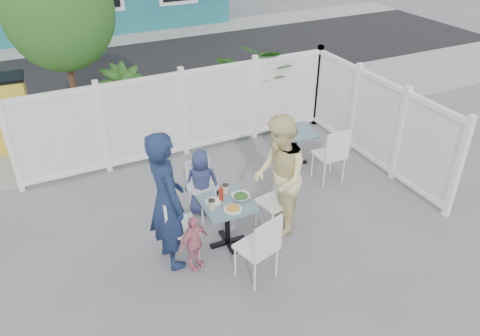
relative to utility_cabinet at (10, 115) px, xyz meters
name	(u,v)px	position (x,y,z in m)	size (l,w,h in m)	color
ground	(236,224)	(2.75, -4.00, -0.69)	(80.00, 80.00, 0.00)	slate
near_sidewalk	(159,124)	(2.75, -0.20, -0.68)	(24.00, 2.60, 0.01)	gray
street	(117,71)	(2.75, 3.50, -0.69)	(24.00, 5.00, 0.01)	black
far_sidewalk	(95,42)	(2.75, 6.60, -0.68)	(24.00, 1.60, 0.01)	gray
fence_back	(184,115)	(2.85, -1.60, 0.10)	(5.86, 0.08, 1.60)	white
fence_right	(375,123)	(5.75, -3.40, 0.10)	(0.08, 3.66, 1.60)	white
tree	(59,12)	(1.15, -0.70, 1.90)	(1.80, 1.62, 3.59)	#382316
utility_cabinet	(10,115)	(0.00, 0.00, 0.00)	(0.74, 0.53, 1.38)	gold
potted_shrub_a	(125,109)	(1.96, -0.90, 0.11)	(0.90, 0.90, 1.61)	#245119
potted_shrub_b	(259,82)	(4.71, -1.00, 0.21)	(1.62, 1.40, 1.80)	#245119
main_table	(227,212)	(2.46, -4.33, -0.14)	(0.69, 0.69, 0.70)	#405A71
spare_table	(295,139)	(4.45, -2.88, -0.16)	(0.73, 0.73, 0.68)	#405A71
chair_left	(173,223)	(1.71, -4.27, -0.10)	(0.49, 0.50, 1.01)	white
chair_right	(278,195)	(3.28, -4.27, -0.15)	(0.48, 0.49, 0.92)	white
chair_back	(202,183)	(2.44, -3.46, -0.17)	(0.48, 0.47, 0.90)	white
chair_near	(261,244)	(2.54, -5.15, -0.11)	(0.55, 0.54, 0.99)	white
chair_spare	(333,152)	(4.70, -3.63, -0.11)	(0.46, 0.44, 0.99)	white
man	(167,201)	(1.64, -4.30, 0.28)	(0.70, 0.46, 1.93)	#172447
woman	(279,177)	(3.23, -4.36, 0.22)	(0.88, 0.68, 1.81)	#F6D757
boy	(201,182)	(2.43, -3.47, -0.16)	(0.52, 0.34, 1.07)	navy
toddler	(194,243)	(1.87, -4.58, -0.28)	(0.48, 0.20, 0.81)	pink
plate_main	(233,209)	(2.46, -4.50, 0.02)	(0.24, 0.24, 0.02)	white
plate_side	(213,201)	(2.30, -4.23, 0.02)	(0.21, 0.21, 0.01)	white
salad_bowl	(241,197)	(2.66, -4.33, 0.04)	(0.25, 0.25, 0.06)	white
coffee_cup_a	(212,205)	(2.22, -4.37, 0.08)	(0.09, 0.09, 0.13)	beige
coffee_cup_b	(225,189)	(2.53, -4.11, 0.08)	(0.08, 0.08, 0.12)	beige
ketchup_bottle	(221,194)	(2.41, -4.24, 0.11)	(0.06, 0.06, 0.19)	#AB1C0C
salt_shaker	(215,192)	(2.40, -4.08, 0.05)	(0.03, 0.03, 0.07)	white
pepper_shaker	(218,192)	(2.42, -4.09, 0.05)	(0.03, 0.03, 0.07)	black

